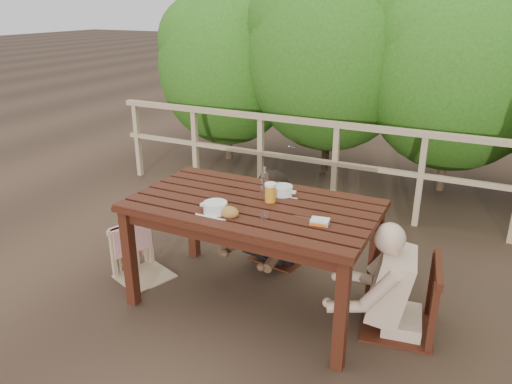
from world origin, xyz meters
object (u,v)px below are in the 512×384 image
at_px(chair_far, 282,211).
at_px(butter_tub, 320,223).
at_px(table, 253,255).
at_px(diner_right, 411,246).
at_px(woman, 283,189).
at_px(beer_glass, 270,194).
at_px(soup_far, 282,191).
at_px(chair_right, 404,264).
at_px(bread_roll, 229,212).
at_px(bottle, 264,182).
at_px(tumbler, 264,217).
at_px(chair_left, 141,233).
at_px(soup_near, 215,208).

height_order(chair_far, butter_tub, chair_far).
height_order(table, diner_right, diner_right).
height_order(table, woman, woman).
bearing_deg(beer_glass, soup_far, 81.77).
bearing_deg(soup_far, beer_glass, -98.23).
bearing_deg(table, woman, 96.34).
bearing_deg(butter_tub, chair_right, 22.44).
bearing_deg(diner_right, bread_roll, 102.78).
height_order(bottle, butter_tub, bottle).
distance_m(chair_right, woman, 1.32).
bearing_deg(chair_far, woman, 99.62).
xyz_separation_m(bread_roll, tumbler, (0.24, 0.05, -0.01)).
height_order(woman, bottle, woman).
distance_m(chair_right, bread_roll, 1.25).
height_order(diner_right, tumbler, diner_right).
relative_size(beer_glass, tumbler, 2.31).
bearing_deg(chair_right, beer_glass, -92.74).
distance_m(beer_glass, bottle, 0.14).
xyz_separation_m(beer_glass, tumbler, (0.09, -0.30, -0.04)).
bearing_deg(tumbler, diner_right, 23.63).
height_order(chair_left, soup_near, soup_near).
bearing_deg(chair_right, table, -89.70).
xyz_separation_m(woman, bread_roll, (0.05, -1.05, 0.20)).
bearing_deg(chair_far, bread_roll, -77.86).
xyz_separation_m(table, woman, (-0.09, 0.77, 0.25)).
bearing_deg(butter_tub, beer_glass, 147.37).
xyz_separation_m(woman, bottle, (0.10, -0.60, 0.27)).
xyz_separation_m(bottle, butter_tub, (0.55, -0.31, -0.09)).
bearing_deg(bottle, chair_far, 99.49).
xyz_separation_m(chair_left, butter_tub, (1.55, -0.05, 0.43)).
bearing_deg(diner_right, table, 90.07).
height_order(chair_far, soup_near, chair_far).
xyz_separation_m(diner_right, tumbler, (-0.91, -0.40, 0.19)).
distance_m(chair_left, tumbler, 1.27).
relative_size(soup_near, bottle, 1.17).
height_order(woman, diner_right, woman).
distance_m(chair_right, butter_tub, 0.69).
distance_m(chair_right, tumbler, 1.02).
bearing_deg(tumbler, bread_roll, -168.24).
relative_size(table, diner_right, 1.34).
bearing_deg(soup_near, chair_far, 86.34).
bearing_deg(beer_glass, chair_far, 105.73).
bearing_deg(butter_tub, chair_far, 117.95).
height_order(chair_left, diner_right, diner_right).
bearing_deg(soup_near, bread_roll, -2.24).
height_order(soup_far, tumbler, soup_far).
distance_m(chair_far, chair_right, 1.30).
relative_size(woman, soup_near, 4.78).
height_order(chair_far, diner_right, diner_right).
bearing_deg(bottle, chair_right, -0.02).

